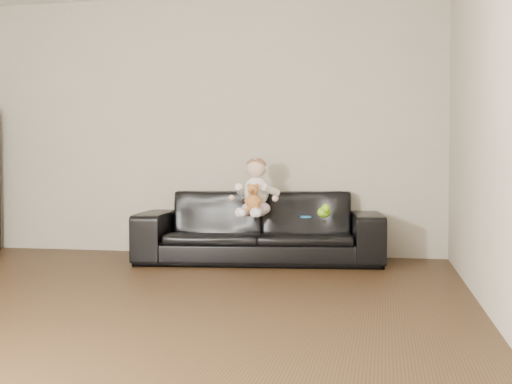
% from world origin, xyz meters
% --- Properties ---
extents(floor, '(5.50, 5.50, 0.00)m').
position_xyz_m(floor, '(0.00, 0.00, 0.00)').
color(floor, '#392514').
rests_on(floor, ground).
extents(wall_back, '(5.00, 0.00, 5.00)m').
position_xyz_m(wall_back, '(0.00, 2.75, 1.30)').
color(wall_back, '#BAB09D').
rests_on(wall_back, ground).
extents(wall_right, '(0.00, 5.50, 5.50)m').
position_xyz_m(wall_right, '(2.50, 0.00, 1.30)').
color(wall_right, '#BAB09D').
rests_on(wall_right, ground).
extents(sofa, '(2.30, 1.12, 0.65)m').
position_xyz_m(sofa, '(0.78, 2.25, 0.32)').
color(sofa, black).
rests_on(sofa, floor).
extents(baby, '(0.40, 0.47, 0.53)m').
position_xyz_m(baby, '(0.77, 2.13, 0.66)').
color(baby, silver).
rests_on(baby, sofa).
extents(teddy_bear, '(0.16, 0.16, 0.23)m').
position_xyz_m(teddy_bear, '(0.78, 1.97, 0.60)').
color(teddy_bear, '#B97035').
rests_on(teddy_bear, sofa).
extents(toy_green, '(0.12, 0.14, 0.10)m').
position_xyz_m(toy_green, '(1.39, 2.09, 0.47)').
color(toy_green, '#8ADD1A').
rests_on(toy_green, sofa).
extents(toy_rattle, '(0.10, 0.10, 0.08)m').
position_xyz_m(toy_rattle, '(1.38, 2.13, 0.46)').
color(toy_rattle, orange).
rests_on(toy_rattle, sofa).
extents(toy_blue_disc, '(0.10, 0.10, 0.01)m').
position_xyz_m(toy_blue_disc, '(1.23, 2.09, 0.43)').
color(toy_blue_disc, '#176EBC').
rests_on(toy_blue_disc, sofa).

